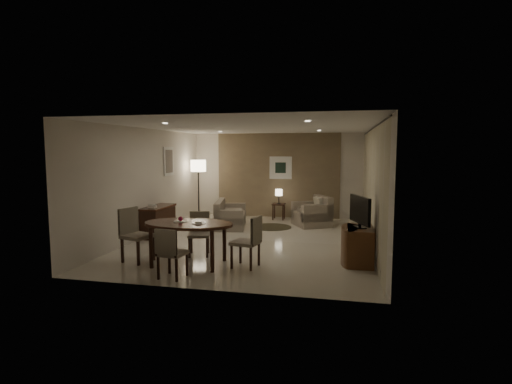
% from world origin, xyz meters
% --- Properties ---
extents(room_shell, '(5.50, 7.00, 2.70)m').
position_xyz_m(room_shell, '(0.00, 0.40, 1.35)').
color(room_shell, beige).
rests_on(room_shell, ground).
extents(taupe_accent, '(3.96, 0.03, 2.70)m').
position_xyz_m(taupe_accent, '(0.00, 3.48, 1.35)').
color(taupe_accent, '#806F4F').
rests_on(taupe_accent, wall_back).
extents(curtain_wall, '(0.08, 6.70, 2.58)m').
position_xyz_m(curtain_wall, '(2.68, 0.00, 1.32)').
color(curtain_wall, beige).
rests_on(curtain_wall, wall_right).
extents(curtain_rod, '(0.03, 6.80, 0.03)m').
position_xyz_m(curtain_rod, '(2.68, 0.00, 2.64)').
color(curtain_rod, black).
rests_on(curtain_rod, wall_right).
extents(art_back_frame, '(0.72, 0.03, 0.72)m').
position_xyz_m(art_back_frame, '(0.10, 3.46, 1.60)').
color(art_back_frame, silver).
rests_on(art_back_frame, wall_back).
extents(art_back_canvas, '(0.34, 0.01, 0.34)m').
position_xyz_m(art_back_canvas, '(0.10, 3.44, 1.60)').
color(art_back_canvas, black).
rests_on(art_back_canvas, wall_back).
extents(art_left_frame, '(0.03, 0.60, 0.80)m').
position_xyz_m(art_left_frame, '(-2.72, 1.20, 1.85)').
color(art_left_frame, silver).
rests_on(art_left_frame, wall_left).
extents(art_left_canvas, '(0.01, 0.46, 0.64)m').
position_xyz_m(art_left_canvas, '(-2.71, 1.20, 1.85)').
color(art_left_canvas, gray).
rests_on(art_left_canvas, wall_left).
extents(downlight_nl, '(0.10, 0.10, 0.01)m').
position_xyz_m(downlight_nl, '(-1.40, -1.80, 2.69)').
color(downlight_nl, white).
rests_on(downlight_nl, ceiling).
extents(downlight_nr, '(0.10, 0.10, 0.01)m').
position_xyz_m(downlight_nr, '(1.40, -1.80, 2.69)').
color(downlight_nr, white).
rests_on(downlight_nr, ceiling).
extents(downlight_fl, '(0.10, 0.10, 0.01)m').
position_xyz_m(downlight_fl, '(-1.40, 1.80, 2.69)').
color(downlight_fl, white).
rests_on(downlight_fl, ceiling).
extents(downlight_fr, '(0.10, 0.10, 0.01)m').
position_xyz_m(downlight_fr, '(1.40, 1.80, 2.69)').
color(downlight_fr, white).
rests_on(downlight_fr, ceiling).
extents(console_desk, '(0.48, 1.20, 0.75)m').
position_xyz_m(console_desk, '(-2.49, 0.00, 0.38)').
color(console_desk, '#401D14').
rests_on(console_desk, floor).
extents(telephone, '(0.20, 0.14, 0.09)m').
position_xyz_m(telephone, '(-2.49, -0.30, 0.80)').
color(telephone, white).
rests_on(telephone, console_desk).
extents(tv_cabinet, '(0.48, 0.90, 0.70)m').
position_xyz_m(tv_cabinet, '(2.40, -1.50, 0.35)').
color(tv_cabinet, '#5B321B').
rests_on(tv_cabinet, floor).
extents(flat_tv, '(0.36, 0.85, 0.60)m').
position_xyz_m(flat_tv, '(2.38, -1.50, 1.02)').
color(flat_tv, black).
rests_on(flat_tv, tv_cabinet).
extents(dining_table, '(1.71, 1.07, 0.80)m').
position_xyz_m(dining_table, '(-0.77, -2.25, 0.40)').
color(dining_table, '#401D14').
rests_on(dining_table, floor).
extents(chair_near, '(0.47, 0.47, 0.87)m').
position_xyz_m(chair_near, '(-0.74, -3.05, 0.43)').
color(chair_near, gray).
rests_on(chair_near, floor).
extents(chair_far, '(0.53, 0.53, 0.89)m').
position_xyz_m(chair_far, '(-0.81, -1.59, 0.44)').
color(chair_far, gray).
rests_on(chair_far, floor).
extents(chair_left, '(0.62, 0.62, 1.04)m').
position_xyz_m(chair_left, '(-1.81, -2.27, 0.52)').
color(chair_left, gray).
rests_on(chair_left, floor).
extents(chair_right, '(0.54, 0.54, 0.96)m').
position_xyz_m(chair_right, '(0.32, -2.18, 0.48)').
color(chair_right, gray).
rests_on(chair_right, floor).
extents(plate_a, '(0.26, 0.26, 0.02)m').
position_xyz_m(plate_a, '(-0.95, -2.20, 0.81)').
color(plate_a, white).
rests_on(plate_a, dining_table).
extents(plate_b, '(0.26, 0.26, 0.02)m').
position_xyz_m(plate_b, '(-0.55, -2.30, 0.81)').
color(plate_b, white).
rests_on(plate_b, dining_table).
extents(fruit_apple, '(0.09, 0.09, 0.09)m').
position_xyz_m(fruit_apple, '(-0.95, -2.20, 0.86)').
color(fruit_apple, '#A7133A').
rests_on(fruit_apple, plate_a).
extents(napkin, '(0.12, 0.08, 0.03)m').
position_xyz_m(napkin, '(-0.55, -2.30, 0.83)').
color(napkin, white).
rests_on(napkin, plate_b).
extents(round_rug, '(1.12, 1.12, 0.01)m').
position_xyz_m(round_rug, '(0.12, 1.72, 0.01)').
color(round_rug, '#3B3721').
rests_on(round_rug, floor).
extents(sofa, '(1.70, 1.09, 0.74)m').
position_xyz_m(sofa, '(-1.03, 1.55, 0.37)').
color(sofa, gray).
rests_on(sofa, floor).
extents(armchair, '(1.25, 1.27, 0.85)m').
position_xyz_m(armchair, '(1.20, 2.16, 0.42)').
color(armchair, gray).
rests_on(armchair, floor).
extents(side_table, '(0.39, 0.39, 0.50)m').
position_xyz_m(side_table, '(0.12, 3.02, 0.25)').
color(side_table, black).
rests_on(side_table, floor).
extents(table_lamp, '(0.22, 0.22, 0.50)m').
position_xyz_m(table_lamp, '(0.12, 3.02, 0.75)').
color(table_lamp, '#FFEAC1').
rests_on(table_lamp, side_table).
extents(floor_lamp, '(0.47, 0.47, 1.86)m').
position_xyz_m(floor_lamp, '(-2.35, 2.54, 0.93)').
color(floor_lamp, '#FFE5B7').
rests_on(floor_lamp, floor).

